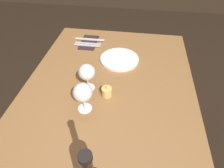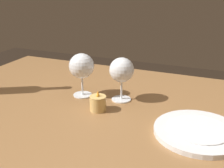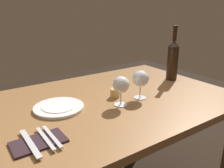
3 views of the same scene
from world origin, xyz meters
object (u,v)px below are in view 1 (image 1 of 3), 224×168
object	(u,v)px
fork_inner	(88,43)
table_knife	(90,39)
votive_candle	(107,92)
dinner_plate	(119,59)
folded_napkin	(89,42)
wine_glass_left	(87,73)
fork_outer	(87,45)
wine_glass_right	(83,93)

from	to	relation	value
fork_inner	table_knife	size ratio (longest dim) A/B	0.86
votive_candle	dinner_plate	world-z (taller)	votive_candle
folded_napkin	wine_glass_left	bearing A→B (deg)	-166.73
fork_inner	votive_candle	bearing A→B (deg)	-155.49
fork_outer	wine_glass_right	bearing A→B (deg)	-167.17
folded_napkin	fork_inner	distance (m)	0.03
table_knife	dinner_plate	bearing A→B (deg)	-130.55
table_knife	wine_glass_right	bearing A→B (deg)	-168.80
dinner_plate	wine_glass_left	bearing A→B (deg)	154.08
votive_candle	folded_napkin	xyz separation A→B (m)	(0.48, 0.21, -0.02)
wine_glass_left	fork_outer	size ratio (longest dim) A/B	0.83
fork_outer	folded_napkin	bearing A→B (deg)	0.00
wine_glass_left	fork_inner	bearing A→B (deg)	14.04
wine_glass_right	dinner_plate	distance (m)	0.44
wine_glass_left	dinner_plate	xyz separation A→B (m)	(0.27, -0.13, -0.10)
folded_napkin	fork_outer	bearing A→B (deg)	180.00
wine_glass_right	dinner_plate	world-z (taller)	wine_glass_right
table_knife	votive_candle	bearing A→B (deg)	-157.86
wine_glass_left	dinner_plate	world-z (taller)	wine_glass_left
wine_glass_right	fork_outer	xyz separation A→B (m)	(0.53, 0.12, -0.10)
wine_glass_left	wine_glass_right	world-z (taller)	wine_glass_right
dinner_plate	fork_inner	distance (m)	0.28
wine_glass_right	votive_candle	world-z (taller)	wine_glass_right
fork_inner	table_knife	xyz separation A→B (m)	(0.06, 0.00, 0.00)
wine_glass_right	folded_napkin	world-z (taller)	wine_glass_right
wine_glass_left	wine_glass_right	size ratio (longest dim) A/B	0.97
wine_glass_right	folded_napkin	distance (m)	0.60
fork_outer	table_knife	distance (m)	0.08
wine_glass_left	fork_outer	distance (m)	0.42
votive_candle	fork_inner	xyz separation A→B (m)	(0.46, 0.21, -0.01)
fork_outer	wine_glass_left	bearing A→B (deg)	-165.11
dinner_plate	folded_napkin	distance (m)	0.29
folded_napkin	table_knife	world-z (taller)	table_knife
dinner_plate	folded_napkin	xyz separation A→B (m)	(0.17, 0.24, -0.00)
dinner_plate	table_knife	distance (m)	0.31
folded_napkin	table_knife	size ratio (longest dim) A/B	0.91
wine_glass_right	folded_napkin	size ratio (longest dim) A/B	0.80
wine_glass_left	table_knife	size ratio (longest dim) A/B	0.71
wine_glass_right	dinner_plate	size ratio (longest dim) A/B	0.64
wine_glass_left	votive_candle	bearing A→B (deg)	-110.48
fork_outer	table_knife	size ratio (longest dim) A/B	0.86
wine_glass_right	fork_outer	bearing A→B (deg)	12.83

